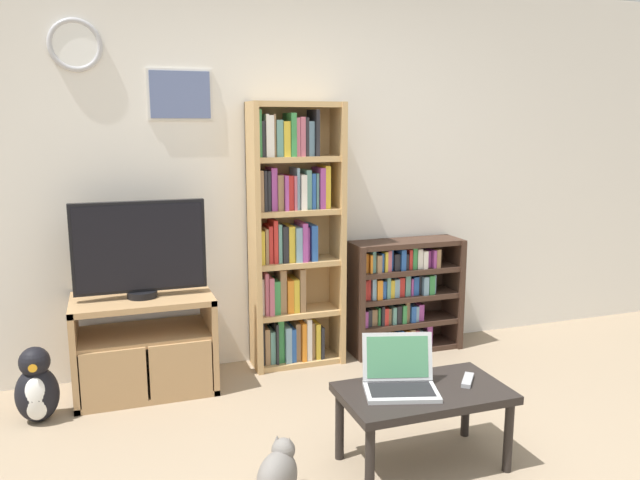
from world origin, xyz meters
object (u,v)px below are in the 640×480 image
(coffee_table, at_px, (423,399))
(laptop, at_px, (400,377))
(tv_stand, at_px, (145,344))
(remote_near_laptop, at_px, (468,380))
(penguin_figurine, at_px, (37,388))
(cat, at_px, (278,475))
(bookshelf_tall, at_px, (291,238))
(television, at_px, (140,249))
(bookshelf_short, at_px, (399,296))

(coffee_table, relative_size, laptop, 1.99)
(tv_stand, relative_size, remote_near_laptop, 5.52)
(coffee_table, bearing_deg, penguin_figurine, 148.62)
(remote_near_laptop, xyz_separation_m, cat, (-0.99, -0.06, -0.28))
(tv_stand, distance_m, remote_near_laptop, 1.97)
(tv_stand, height_order, bookshelf_tall, bookshelf_tall)
(remote_near_laptop, relative_size, cat, 0.31)
(bookshelf_tall, bearing_deg, television, -170.75)
(tv_stand, bearing_deg, television, -77.73)
(tv_stand, height_order, remote_near_laptop, tv_stand)
(bookshelf_short, xyz_separation_m, remote_near_laptop, (-0.35, -1.47, -0.01))
(tv_stand, height_order, coffee_table, tv_stand)
(tv_stand, distance_m, coffee_table, 1.80)
(tv_stand, bearing_deg, coffee_table, -47.67)
(television, xyz_separation_m, laptop, (1.10, -1.28, -0.45))
(penguin_figurine, bearing_deg, laptop, -32.03)
(laptop, bearing_deg, tv_stand, 146.89)
(laptop, distance_m, penguin_figurine, 2.03)
(tv_stand, relative_size, bookshelf_tall, 0.47)
(television, relative_size, remote_near_laptop, 5.12)
(television, xyz_separation_m, bookshelf_tall, (1.00, 0.16, -0.02))
(television, distance_m, penguin_figurine, 0.96)
(television, height_order, laptop, television)
(remote_near_laptop, bearing_deg, bookshelf_short, -64.34)
(tv_stand, xyz_separation_m, coffee_table, (1.21, -1.33, 0.04))
(laptop, bearing_deg, penguin_figurine, 164.36)
(bookshelf_tall, distance_m, cat, 1.80)
(remote_near_laptop, xyz_separation_m, penguin_figurine, (-2.06, 1.10, -0.21))
(coffee_table, xyz_separation_m, remote_near_laptop, (0.25, 0.00, 0.06))
(tv_stand, height_order, cat, tv_stand)
(remote_near_laptop, distance_m, cat, 1.03)
(remote_near_laptop, bearing_deg, laptop, 33.37)
(bookshelf_short, distance_m, penguin_figurine, 2.45)
(television, height_order, coffee_table, television)
(television, distance_m, remote_near_laptop, 2.03)
(cat, bearing_deg, tv_stand, 148.66)
(coffee_table, height_order, remote_near_laptop, remote_near_laptop)
(coffee_table, bearing_deg, remote_near_laptop, 1.08)
(penguin_figurine, bearing_deg, bookshelf_short, 8.73)
(bookshelf_tall, distance_m, bookshelf_short, 0.94)
(bookshelf_tall, height_order, penguin_figurine, bookshelf_tall)
(television, xyz_separation_m, penguin_figurine, (-0.60, -0.22, -0.71))
(remote_near_laptop, bearing_deg, coffee_table, 40.21)
(tv_stand, height_order, penguin_figurine, tv_stand)
(television, relative_size, penguin_figurine, 1.80)
(television, bearing_deg, penguin_figurine, -160.12)
(bookshelf_short, xyz_separation_m, coffee_table, (-0.60, -1.48, -0.07))
(bookshelf_tall, xyz_separation_m, bookshelf_short, (0.81, -0.01, -0.48))
(bookshelf_tall, distance_m, penguin_figurine, 1.78)
(television, bearing_deg, tv_stand, 102.27)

